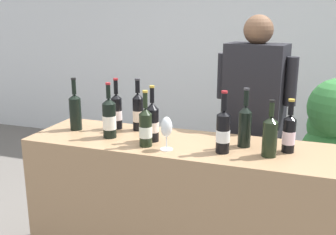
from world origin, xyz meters
TOP-DOWN VIEW (x-y plane):
  - wall_back at (0.00, 2.60)m, footprint 8.00×0.10m
  - counter at (0.00, 0.00)m, footprint 1.86×0.56m
  - wine_bottle_0 at (0.65, 0.04)m, footprint 0.07×0.07m
  - wine_bottle_1 at (-0.72, 0.03)m, footprint 0.08×0.08m
  - wine_bottle_2 at (-0.43, -0.05)m, footprint 0.09×0.09m
  - wine_bottle_3 at (0.30, -0.09)m, footprint 0.08×0.08m
  - wine_bottle_4 at (-0.15, -0.03)m, footprint 0.08×0.08m
  - wine_bottle_5 at (-0.47, 0.14)m, footprint 0.07×0.07m
  - wine_bottle_6 at (-0.15, -0.13)m, footprint 0.08×0.08m
  - wine_bottle_7 at (0.40, 0.06)m, footprint 0.08×0.08m
  - wine_bottle_8 at (-0.32, 0.16)m, footprint 0.07×0.07m
  - wine_bottle_9 at (0.56, -0.07)m, footprint 0.08×0.08m
  - wine_glass at (-0.01, -0.15)m, footprint 0.07×0.07m
  - person_server at (0.39, 0.57)m, footprint 0.56×0.31m
  - potted_shrub at (0.98, 1.07)m, footprint 0.56×0.52m

SIDE VIEW (x-z plane):
  - counter at x=0.00m, z-range 0.00..0.92m
  - potted_shrub at x=0.98m, z-range 0.10..1.31m
  - person_server at x=0.39m, z-range -0.02..1.66m
  - wine_bottle_0 at x=0.65m, z-range 0.88..1.18m
  - wine_bottle_6 at x=-0.15m, z-range 0.87..1.20m
  - wine_bottle_9 at x=0.56m, z-range 0.88..1.20m
  - wine_bottle_4 at x=-0.15m, z-range 0.87..1.21m
  - wine_bottle_5 at x=-0.47m, z-range 0.87..1.22m
  - wine_bottle_2 at x=-0.43m, z-range 0.87..1.22m
  - wine_bottle_3 at x=0.30m, z-range 0.87..1.22m
  - wine_glass at x=-0.01m, z-range 0.95..1.14m
  - wine_bottle_8 at x=-0.32m, z-range 0.87..1.22m
  - wine_bottle_1 at x=-0.72m, z-range 0.87..1.23m
  - wine_bottle_7 at x=0.40m, z-range 0.88..1.23m
  - wall_back at x=0.00m, z-range 0.00..2.80m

